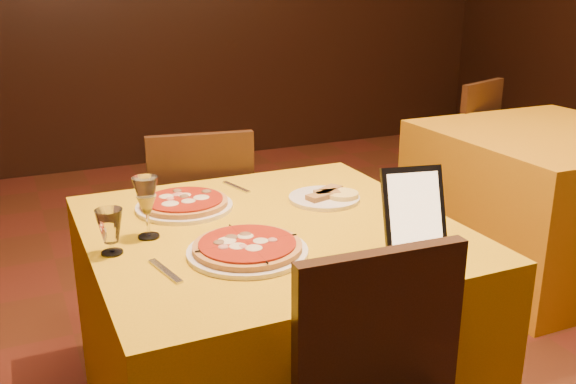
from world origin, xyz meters
name	(u,v)px	position (x,y,z in m)	size (l,w,h in m)	color
floor	(402,381)	(0.00, 0.00, -0.01)	(6.00, 7.00, 0.01)	#5E2D19
main_table	(272,332)	(-0.57, -0.05, 0.38)	(1.10, 1.10, 0.75)	gold
side_table	(545,201)	(1.24, 0.57, 0.38)	(1.10, 1.10, 0.75)	orange
chair_main_far	(198,226)	(-0.57, 0.77, 0.46)	(0.45, 0.45, 0.91)	black
chair_side_far	(449,151)	(1.24, 1.37, 0.46)	(0.41, 0.41, 0.91)	black
pizza_near	(247,249)	(-0.71, -0.22, 0.77)	(0.34, 0.34, 0.03)	white
pizza_far	(184,204)	(-0.77, 0.22, 0.77)	(0.32, 0.32, 0.03)	white
cutlet_dish	(324,197)	(-0.30, 0.10, 0.76)	(0.25, 0.25, 0.03)	white
wine_glass	(147,207)	(-0.93, 0.01, 0.84)	(0.07, 0.07, 0.19)	#D4CA78
water_glass	(110,232)	(-1.05, -0.06, 0.81)	(0.06, 0.06, 0.13)	silver
tablet	(414,210)	(-0.28, -0.39, 0.87)	(0.18, 0.02, 0.24)	black
knife	(296,252)	(-0.59, -0.27, 0.75)	(0.21, 0.02, 0.01)	#ACADB3
fork_near	(165,271)	(-0.95, -0.24, 0.75)	(0.17, 0.02, 0.01)	#ACACB3
fork_far	(236,187)	(-0.54, 0.36, 0.75)	(0.16, 0.02, 0.01)	silver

